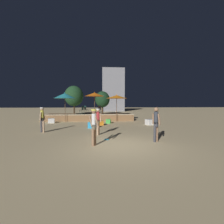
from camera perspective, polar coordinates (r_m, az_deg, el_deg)
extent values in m
plane|color=#D1B784|center=(7.10, 2.98, -12.65)|extent=(120.00, 120.00, 0.00)
cube|color=olive|center=(17.85, -8.75, -1.87)|extent=(10.06, 3.09, 0.67)
cube|color=#CCB793|center=(16.32, -9.17, -1.06)|extent=(10.06, 0.12, 0.08)
cylinder|color=brown|center=(16.37, -17.43, 0.68)|extent=(0.05, 0.05, 2.46)
cone|color=teal|center=(16.37, -17.52, 5.93)|extent=(2.24, 2.24, 0.55)
sphere|color=teal|center=(16.39, -17.54, 7.02)|extent=(0.08, 0.08, 0.08)
cylinder|color=brown|center=(16.05, 1.76, 0.80)|extent=(0.05, 0.05, 2.46)
cone|color=orange|center=(16.05, 1.77, 5.82)|extent=(2.25, 2.25, 0.35)
sphere|color=orange|center=(16.06, 1.77, 6.59)|extent=(0.08, 0.08, 0.08)
cylinder|color=brown|center=(16.07, -6.64, 1.18)|extent=(0.05, 0.05, 2.69)
cone|color=orange|center=(16.09, -6.68, 6.67)|extent=(2.06, 2.06, 0.39)
sphere|color=orange|center=(16.10, -6.69, 7.50)|extent=(0.08, 0.08, 0.08)
cube|color=white|center=(15.98, -22.07, -3.09)|extent=(0.71, 0.71, 0.45)
cube|color=orange|center=(13.37, -4.45, -4.21)|extent=(0.57, 0.57, 0.39)
cube|color=white|center=(13.99, 14.24, -3.74)|extent=(0.82, 0.82, 0.50)
cube|color=#4CC651|center=(14.61, -1.37, -3.51)|extent=(0.53, 0.53, 0.41)
cube|color=#2D9EDB|center=(11.99, -7.29, -4.91)|extent=(0.79, 0.79, 0.47)
cylinder|color=#3F3F47|center=(11.16, -25.29, -5.03)|extent=(0.13, 0.13, 0.78)
cylinder|color=tan|center=(11.06, -24.63, -5.09)|extent=(0.13, 0.13, 0.78)
cylinder|color=#3F3F47|center=(11.06, -25.02, -2.65)|extent=(0.20, 0.20, 0.24)
cylinder|color=#D8D14C|center=(11.03, -25.06, -1.00)|extent=(0.20, 0.20, 0.60)
cylinder|color=tan|center=(10.91, -25.59, -1.43)|extent=(0.13, 0.18, 0.54)
cylinder|color=tan|center=(11.16, -24.52, -1.30)|extent=(0.14, 0.22, 0.53)
sphere|color=tan|center=(11.01, -25.11, 1.10)|extent=(0.21, 0.21, 0.21)
cylinder|color=white|center=(11.01, -25.12, 1.43)|extent=(0.23, 0.23, 0.07)
cylinder|color=#3F3F47|center=(7.91, 15.99, -8.08)|extent=(0.13, 0.13, 0.81)
cylinder|color=#997051|center=(8.05, 16.70, -7.90)|extent=(0.13, 0.13, 0.81)
cylinder|color=#3F3F47|center=(7.90, 16.41, -4.53)|extent=(0.21, 0.21, 0.24)
cylinder|color=#333842|center=(7.86, 16.45, -2.14)|extent=(0.21, 0.21, 0.62)
cylinder|color=#997051|center=(7.77, 17.48, -2.73)|extent=(0.15, 0.17, 0.56)
cylinder|color=#997051|center=(7.97, 15.42, -2.55)|extent=(0.12, 0.12, 0.55)
sphere|color=#997051|center=(7.83, 16.50, 0.94)|extent=(0.22, 0.22, 0.22)
cylinder|color=#997051|center=(7.12, -6.55, -9.38)|extent=(0.13, 0.13, 0.78)
cylinder|color=#997051|center=(6.98, -7.24, -9.64)|extent=(0.13, 0.13, 0.78)
cylinder|color=#72664C|center=(6.96, -6.92, -5.72)|extent=(0.20, 0.20, 0.24)
cylinder|color=white|center=(6.92, -6.94, -3.11)|extent=(0.20, 0.20, 0.60)
cylinder|color=#997051|center=(7.01, -8.09, -3.61)|extent=(0.23, 0.17, 0.53)
cylinder|color=#997051|center=(6.85, -5.74, -3.76)|extent=(0.24, 0.18, 0.53)
sphere|color=#997051|center=(6.88, -6.96, 0.25)|extent=(0.21, 0.21, 0.21)
cylinder|color=#D8D14C|center=(6.88, -6.96, 0.78)|extent=(0.23, 0.23, 0.07)
cylinder|color=tan|center=(9.27, -5.51, -6.48)|extent=(0.13, 0.13, 0.75)
cylinder|color=tan|center=(9.41, -5.14, -6.33)|extent=(0.13, 0.13, 0.75)
cylinder|color=#72664C|center=(9.27, -5.34, -3.63)|extent=(0.19, 0.19, 0.24)
cylinder|color=#B22D33|center=(9.24, -5.35, -1.74)|extent=(0.19, 0.19, 0.57)
cylinder|color=tan|center=(9.19, -4.43, -2.21)|extent=(0.14, 0.12, 0.52)
cylinder|color=tan|center=(9.31, -6.24, -2.15)|extent=(0.16, 0.12, 0.52)
sphere|color=tan|center=(9.21, -5.36, 0.67)|extent=(0.20, 0.20, 0.20)
cylinder|color=white|center=(9.21, -5.36, 1.05)|extent=(0.22, 0.22, 0.07)
cylinder|color=#47474C|center=(17.74, -5.63, 0.18)|extent=(0.02, 0.02, 0.45)
cylinder|color=#47474C|center=(17.61, -4.75, 0.16)|extent=(0.02, 0.02, 0.45)
cylinder|color=#47474C|center=(18.01, -5.21, 0.23)|extent=(0.02, 0.02, 0.45)
cylinder|color=#47474C|center=(17.88, -4.34, 0.21)|extent=(0.02, 0.02, 0.45)
cylinder|color=#47474C|center=(17.80, -4.99, 0.92)|extent=(0.40, 0.40, 0.02)
cube|color=#47474C|center=(17.94, -4.76, 1.66)|extent=(0.34, 0.18, 0.45)
cylinder|color=#1E4C47|center=(17.99, -9.08, 0.20)|extent=(0.02, 0.02, 0.45)
cylinder|color=#1E4C47|center=(18.25, -9.59, 0.24)|extent=(0.02, 0.02, 0.45)
cylinder|color=#1E4C47|center=(17.83, -9.89, 0.16)|extent=(0.02, 0.02, 0.45)
cylinder|color=#1E4C47|center=(18.09, -10.39, 0.20)|extent=(0.02, 0.02, 0.45)
cylinder|color=#1E4C47|center=(18.03, -9.75, 0.92)|extent=(0.40, 0.40, 0.02)
cube|color=#1E4C47|center=(17.93, -10.21, 1.62)|extent=(0.24, 0.30, 0.45)
cylinder|color=#1E4C47|center=(17.39, -12.28, 0.06)|extent=(0.02, 0.02, 0.45)
cylinder|color=#1E4C47|center=(17.13, -11.77, 0.01)|extent=(0.02, 0.02, 0.45)
cylinder|color=#1E4C47|center=(17.54, -11.43, 0.09)|extent=(0.02, 0.02, 0.45)
cylinder|color=#1E4C47|center=(17.29, -10.92, 0.05)|extent=(0.02, 0.02, 0.45)
cylinder|color=#1E4C47|center=(17.33, -11.61, 0.80)|extent=(0.40, 0.40, 0.02)
cube|color=#1E4C47|center=(17.41, -11.13, 1.56)|extent=(0.25, 0.30, 0.45)
cylinder|color=#33B2D8|center=(8.18, -2.04, -10.35)|extent=(0.26, 0.26, 0.03)
cylinder|color=#3D2B1C|center=(26.67, -14.21, 0.96)|extent=(0.28, 0.28, 1.75)
ellipsoid|color=#1E4223|center=(26.67, -14.28, 5.91)|extent=(3.18, 3.18, 3.50)
cylinder|color=#3D2B1C|center=(26.37, -3.65, 0.74)|extent=(0.28, 0.28, 1.48)
ellipsoid|color=#19381E|center=(26.35, -3.66, 4.85)|extent=(2.56, 2.56, 2.81)
cube|color=gray|center=(36.91, 0.35, 8.23)|extent=(5.18, 4.16, 10.14)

